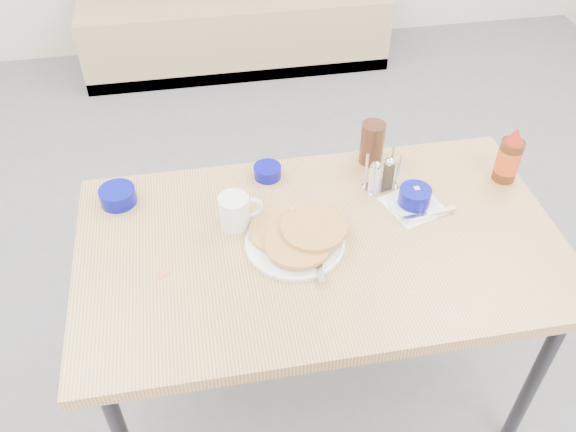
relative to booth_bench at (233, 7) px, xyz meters
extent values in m
cube|color=tan|center=(0.00, -0.06, -0.12)|extent=(1.90, 0.55, 0.45)
cube|color=#2D2D33|center=(0.00, -0.06, -0.31)|extent=(1.90, 0.55, 0.08)
cube|color=tan|center=(0.00, -2.53, 0.39)|extent=(1.40, 0.80, 0.04)
cylinder|color=#2D2D33|center=(0.62, -2.85, 0.01)|extent=(0.04, 0.04, 0.72)
cylinder|color=#2D2D33|center=(-0.62, -2.21, 0.01)|extent=(0.04, 0.04, 0.72)
cylinder|color=#2D2D33|center=(0.62, -2.21, 0.01)|extent=(0.04, 0.04, 0.72)
cylinder|color=white|center=(-0.08, -2.54, 0.42)|extent=(0.29, 0.29, 0.01)
cylinder|color=tan|center=(-0.11, -2.49, 0.43)|extent=(0.19, 0.19, 0.01)
cylinder|color=tan|center=(-0.07, -2.57, 0.44)|extent=(0.19, 0.19, 0.01)
cylinder|color=tan|center=(-0.02, -2.52, 0.46)|extent=(0.19, 0.19, 0.01)
cube|color=silver|center=(-0.03, -2.64, 0.43)|extent=(0.03, 0.13, 0.01)
cylinder|color=white|center=(-0.24, -2.42, 0.46)|extent=(0.09, 0.09, 0.10)
cylinder|color=black|center=(-0.24, -2.42, 0.51)|extent=(0.08, 0.08, 0.00)
torus|color=white|center=(-0.19, -2.41, 0.46)|extent=(0.08, 0.02, 0.08)
cube|color=white|center=(0.31, -2.43, 0.41)|extent=(0.20, 0.20, 0.00)
cylinder|color=white|center=(0.31, -2.43, 0.42)|extent=(0.15, 0.15, 0.01)
cylinder|color=#050981|center=(0.31, -2.43, 0.45)|extent=(0.10, 0.10, 0.05)
cylinder|color=white|center=(0.31, -2.43, 0.47)|extent=(0.09, 0.09, 0.01)
cube|color=#F4DB60|center=(0.32, -2.43, 0.47)|extent=(0.02, 0.02, 0.01)
cube|color=silver|center=(0.34, -2.49, 0.42)|extent=(0.18, 0.04, 0.00)
cylinder|color=#050981|center=(-0.58, -2.26, 0.44)|extent=(0.11, 0.11, 0.05)
cylinder|color=#050981|center=(-0.11, -2.22, 0.43)|extent=(0.09, 0.09, 0.04)
cylinder|color=#3E2013|center=(0.24, -2.19, 0.48)|extent=(0.10, 0.10, 0.15)
cube|color=silver|center=(0.24, -2.33, 0.41)|extent=(0.12, 0.08, 0.00)
cylinder|color=silver|center=(0.20, -2.36, 0.48)|extent=(0.01, 0.01, 0.12)
cylinder|color=silver|center=(0.29, -2.34, 0.48)|extent=(0.01, 0.01, 0.12)
cylinder|color=silver|center=(0.19, -2.32, 0.48)|extent=(0.01, 0.01, 0.12)
cylinder|color=silver|center=(0.28, -2.30, 0.48)|extent=(0.01, 0.01, 0.12)
cylinder|color=silver|center=(0.21, -2.34, 0.46)|extent=(0.04, 0.04, 0.08)
cylinder|color=#3F3326|center=(0.26, -2.33, 0.46)|extent=(0.04, 0.04, 0.08)
cylinder|color=#47230F|center=(0.64, -2.36, 0.48)|extent=(0.07, 0.07, 0.14)
cylinder|color=orange|center=(0.64, -2.36, 0.49)|extent=(0.07, 0.07, 0.08)
cone|color=#AF1F11|center=(0.64, -2.36, 0.58)|extent=(0.06, 0.06, 0.05)
cube|color=#D56847|center=(-0.45, -2.58, 0.41)|extent=(0.05, 0.04, 0.00)
camera|label=1|loc=(-0.31, -3.74, 1.66)|focal=38.00mm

